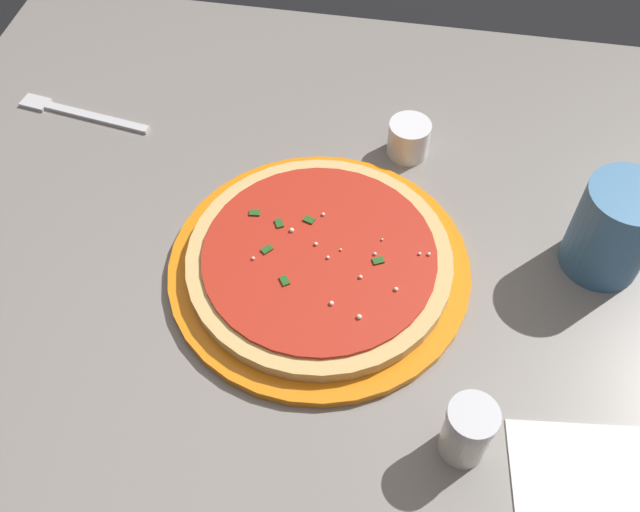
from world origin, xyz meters
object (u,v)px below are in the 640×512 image
at_px(pizza, 320,256).
at_px(cup_tall_drink, 614,229).
at_px(cup_small_sauce, 409,139).
at_px(fork, 77,113).
at_px(napkin_folded_right, 582,483).
at_px(serving_plate, 320,264).
at_px(parmesan_shaker, 467,431).

height_order(pizza, cup_tall_drink, cup_tall_drink).
relative_size(cup_tall_drink, cup_small_sauce, 2.17).
bearing_deg(fork, napkin_folded_right, -31.40).
relative_size(serving_plate, cup_small_sauce, 6.36).
relative_size(pizza, parmesan_shaker, 3.91).
distance_m(cup_small_sauce, fork, 0.44).
xyz_separation_m(cup_tall_drink, napkin_folded_right, (-0.03, -0.26, -0.06)).
bearing_deg(napkin_folded_right, serving_plate, 144.31).
relative_size(napkin_folded_right, parmesan_shaker, 1.72).
xyz_separation_m(pizza, parmesan_shaker, (0.17, -0.18, 0.02)).
xyz_separation_m(serving_plate, pizza, (-0.00, -0.00, 0.02)).
height_order(napkin_folded_right, fork, fork).
distance_m(pizza, cup_tall_drink, 0.31).
bearing_deg(cup_small_sauce, cup_tall_drink, -30.71).
bearing_deg(serving_plate, napkin_folded_right, -35.69).
relative_size(cup_small_sauce, fork, 0.28).
bearing_deg(fork, parmesan_shaker, -35.30).
bearing_deg(fork, cup_small_sauce, 0.76).
relative_size(pizza, napkin_folded_right, 2.28).
bearing_deg(pizza, cup_small_sauce, 68.63).
distance_m(cup_small_sauce, parmesan_shaker, 0.39).
bearing_deg(napkin_folded_right, fork, 148.60).
relative_size(pizza, fork, 1.55).
bearing_deg(cup_tall_drink, parmesan_shaker, -119.53).
xyz_separation_m(fork, parmesan_shaker, (0.53, -0.37, 0.04)).
distance_m(fork, parmesan_shaker, 0.65).
bearing_deg(pizza, napkin_folded_right, -35.69).
xyz_separation_m(napkin_folded_right, parmesan_shaker, (-0.11, 0.02, 0.04)).
bearing_deg(pizza, parmesan_shaker, -47.73).
xyz_separation_m(serving_plate, fork, (-0.36, 0.19, -0.00)).
xyz_separation_m(serving_plate, parmesan_shaker, (0.17, -0.18, 0.03)).
bearing_deg(fork, pizza, -27.84).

